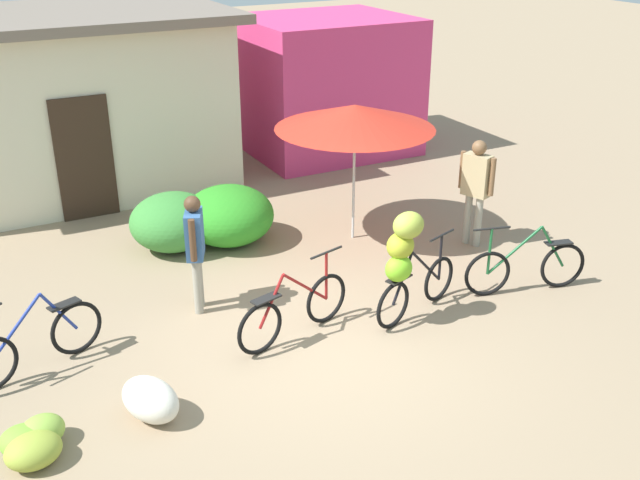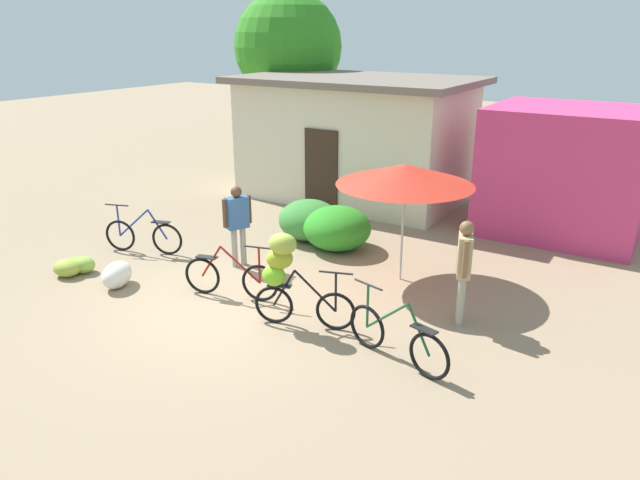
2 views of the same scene
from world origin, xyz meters
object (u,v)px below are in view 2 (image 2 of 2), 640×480
object	(u,v)px
building_low	(356,138)
shop_pink	(566,171)
market_umbrella	(405,175)
bicycle_leftmost	(143,236)
banana_pile_on_ground	(74,266)
tree_behind_building	(288,47)
person_bystander	(464,262)
bicycle_near_pile	(231,278)
bicycle_center_loaded	(286,271)
produce_sack	(117,275)
person_vendor	(237,218)
bicycle_by_shop	(397,338)

from	to	relation	value
building_low	shop_pink	distance (m)	5.21
shop_pink	market_umbrella	size ratio (longest dim) A/B	1.36
bicycle_leftmost	banana_pile_on_ground	bearing A→B (deg)	-99.96
building_low	shop_pink	xyz separation A→B (m)	(5.20, -0.13, -0.21)
building_low	tree_behind_building	bearing A→B (deg)	152.35
tree_behind_building	person_bystander	bearing A→B (deg)	-41.52
tree_behind_building	person_bystander	world-z (taller)	tree_behind_building
bicycle_near_pile	bicycle_center_loaded	distance (m)	1.48
bicycle_leftmost	bicycle_center_loaded	bearing A→B (deg)	-13.40
produce_sack	bicycle_leftmost	bearing A→B (deg)	121.96
tree_behind_building	produce_sack	world-z (taller)	tree_behind_building
tree_behind_building	person_vendor	xyz separation A→B (m)	(3.83, -7.19, -2.74)
bicycle_center_loaded	person_bystander	size ratio (longest dim) A/B	0.91
bicycle_near_pile	banana_pile_on_ground	size ratio (longest dim) A/B	2.18
bicycle_near_pile	person_bystander	bearing A→B (deg)	17.77
market_umbrella	person_bystander	xyz separation A→B (m)	(1.47, -1.05, -0.92)
market_umbrella	tree_behind_building	bearing A→B (deg)	137.30
building_low	market_umbrella	distance (m)	5.59
tree_behind_building	bicycle_leftmost	xyz separation A→B (m)	(1.79, -7.66, -3.33)
bicycle_center_loaded	banana_pile_on_ground	xyz separation A→B (m)	(-4.42, -0.44, -0.74)
market_umbrella	banana_pile_on_ground	distance (m)	6.18
bicycle_by_shop	person_vendor	bearing A→B (deg)	158.61
market_umbrella	bicycle_near_pile	xyz separation A→B (m)	(-2.07, -2.18, -1.56)
shop_pink	market_umbrella	bearing A→B (deg)	-112.95
bicycle_center_loaded	produce_sack	distance (m)	3.39
bicycle_near_pile	produce_sack	size ratio (longest dim) A/B	2.33
building_low	person_bystander	size ratio (longest dim) A/B	3.63
market_umbrella	person_vendor	world-z (taller)	market_umbrella
building_low	bicycle_center_loaded	bearing A→B (deg)	-69.01
banana_pile_on_ground	person_bystander	xyz separation A→B (m)	(6.61, 1.89, 0.85)
banana_pile_on_ground	produce_sack	bearing A→B (deg)	1.61
tree_behind_building	bicycle_near_pile	world-z (taller)	tree_behind_building
bicycle_near_pile	person_vendor	bearing A→B (deg)	123.99
bicycle_near_pile	bicycle_by_shop	xyz separation A→B (m)	(3.19, -0.40, 0.00)
banana_pile_on_ground	produce_sack	world-z (taller)	produce_sack
shop_pink	person_vendor	world-z (taller)	shop_pink
shop_pink	produce_sack	size ratio (longest dim) A/B	4.57
building_low	person_vendor	world-z (taller)	building_low
bicycle_center_loaded	building_low	bearing A→B (deg)	110.99
bicycle_center_loaded	bicycle_by_shop	distance (m)	1.93
tree_behind_building	bicycle_near_pile	bearing A→B (deg)	-61.07
market_umbrella	person_vendor	distance (m)	3.18
bicycle_center_loaded	bicycle_leftmost	bearing A→B (deg)	166.60
bicycle_by_shop	person_vendor	xyz separation A→B (m)	(-3.97, 1.56, 0.58)
market_umbrella	banana_pile_on_ground	bearing A→B (deg)	-150.31
person_vendor	banana_pile_on_ground	bearing A→B (deg)	-140.23
market_umbrella	produce_sack	xyz separation A→B (m)	(-4.02, -2.90, -1.69)
tree_behind_building	bicycle_near_pile	xyz separation A→B (m)	(4.61, -8.34, -3.33)
bicycle_by_shop	banana_pile_on_ground	distance (m)	6.29
shop_pink	market_umbrella	world-z (taller)	shop_pink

